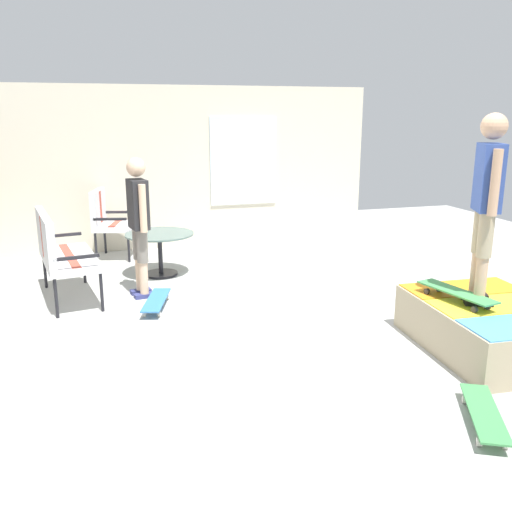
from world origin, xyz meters
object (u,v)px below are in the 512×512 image
Objects in this scene: skate_ramp at (494,327)px; person_watching at (139,218)px; skateboard_spare at (484,413)px; patio_chair_near_house at (107,217)px; patio_bench at (58,249)px; skateboard_by_bench at (156,301)px; person_skater at (487,196)px; patio_table at (160,246)px; skateboard_on_ramp at (457,293)px.

person_watching reaches higher than skate_ramp.
skate_ramp reaches higher than skateboard_spare.
patio_chair_near_house is at bearing 36.07° from skate_ramp.
skateboard_by_bench is (-0.58, -1.01, -0.53)m from patio_bench.
person_skater reaches higher than skateboard_by_bench.
patio_table is 1.09× the size of skateboard_on_ramp.
skateboard_by_bench is (2.00, 2.82, -0.13)m from skate_ramp.
patio_table is at bearing 21.14° from skateboard_spare.
person_skater is (-2.39, -2.78, 0.47)m from person_watching.
patio_chair_near_house reaches higher than patio_table.
skateboard_on_ramp is (-2.33, -2.61, -0.42)m from person_watching.
patio_chair_near_house reaches higher than skateboard_on_ramp.
person_skater is (-4.33, -3.08, 0.80)m from patio_chair_near_house.
skate_ramp is 1.12× the size of person_watching.
person_skater reaches higher than person_watching.
patio_chair_near_house is at bearing 35.43° from person_skater.
person_skater reaches higher than patio_table.
skateboard_spare is at bearing 138.47° from skate_ramp.
skateboard_spare is at bearing 153.14° from skateboard_on_ramp.
patio_bench is 0.97m from person_watching.
skateboard_spare is 0.97× the size of skateboard_on_ramp.
patio_table is 1.34m from skateboard_by_bench.
skateboard_spare is (-5.48, -2.30, -0.53)m from patio_chair_near_house.
skateboard_spare is at bearing -157.25° from patio_chair_near_house.
skateboard_on_ramp is (-3.13, -2.29, 0.12)m from patio_table.
person_skater reaches higher than skateboard_on_ramp.
skateboard_by_bench and skateboard_spare have the same top height.
patio_bench is 1.29× the size of patio_chair_near_house.
person_skater is at bearing 55.62° from skate_ramp.
patio_table reaches higher than skateboard_on_ramp.
patio_bench reaches higher than skate_ramp.
patio_table is 1.09× the size of skateboard_by_bench.
person_watching reaches higher than patio_chair_near_house.
patio_table is 0.55× the size of person_watching.
person_skater is at bearing -34.25° from skateboard_spare.
person_watching reaches higher than patio_table.
person_watching is 4.15m from skateboard_spare.
patio_bench is at bearing 161.83° from patio_chair_near_house.
skateboard_by_bench is (-0.48, -0.10, -0.85)m from person_watching.
person_skater is 0.91m from skateboard_on_ramp.
skateboard_by_bench is (1.90, 2.68, -1.33)m from person_skater.
patio_chair_near_house is 5.17m from skateboard_on_ramp.
patio_bench reaches higher than skateboard_on_ramp.
skate_ramp reaches higher than skateboard_by_bench.
patio_table is 4.66m from skateboard_spare.
patio_table is at bearing -21.78° from person_watching.
skateboard_spare is 1.42m from skateboard_on_ramp.
skateboard_by_bench is at bearing 54.58° from person_skater.
patio_table is 0.54× the size of person_skater.
patio_table is at bearing 36.17° from skateboard_on_ramp.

